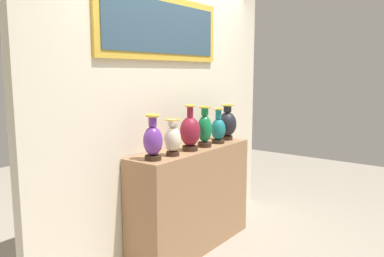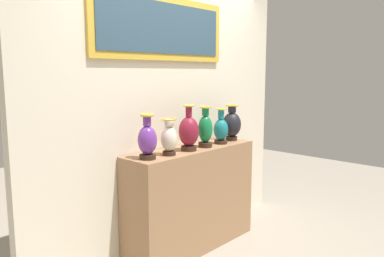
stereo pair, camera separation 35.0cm
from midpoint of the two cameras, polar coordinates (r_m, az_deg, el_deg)
The scene contains 9 objects.
ground_plane at distance 3.84m, azimuth -2.73°, elevation -17.35°, with size 9.12×9.12×0.00m, color gray.
display_shelf at distance 3.65m, azimuth -2.78°, elevation -10.46°, with size 1.41×0.39×0.97m, color #99704C.
back_wall at distance 3.63m, azimuth -6.06°, elevation 6.29°, with size 3.12×0.14×3.04m.
vase_violet at distance 3.05m, azimuth -9.17°, elevation -1.79°, with size 0.16×0.16×0.37m.
vase_ivory at distance 3.19m, azimuth -6.05°, elevation -1.51°, with size 0.14×0.14×0.31m.
vase_burgundy at distance 3.38m, azimuth -3.25°, elevation -0.51°, with size 0.18×0.18×0.41m.
vase_emerald at distance 3.56m, azimuth -0.90°, elevation -0.10°, with size 0.14×0.14×0.39m.
vase_teal at distance 3.75m, azimuth 1.30°, elevation -0.09°, with size 0.14×0.14×0.35m.
vase_onyx at distance 3.94m, azimuth 2.78°, elevation 0.74°, with size 0.19×0.19×0.37m.
Camera 1 is at (-2.77, -2.08, 1.66)m, focal length 35.60 mm.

